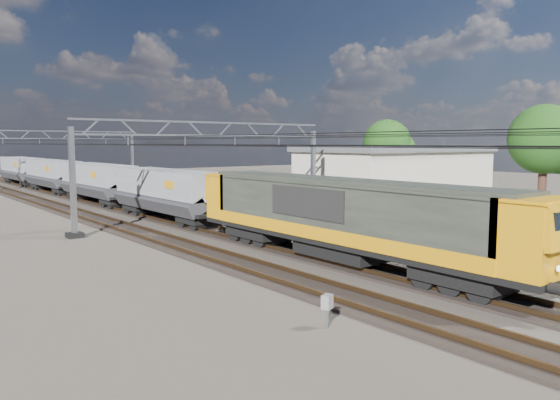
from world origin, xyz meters
TOP-DOWN VIEW (x-y plane):
  - ground at (0.00, 0.00)m, footprint 160.00×160.00m
  - track_outer_west at (-6.00, 0.00)m, footprint 2.60×140.00m
  - track_loco at (-2.00, 0.00)m, footprint 2.60×140.00m
  - track_inner_east at (2.00, 0.00)m, footprint 2.60×140.00m
  - track_outer_east at (6.00, 0.00)m, footprint 2.60×140.00m
  - catenary_gantry_mid at (0.00, 4.00)m, footprint 19.90×0.90m
  - catenary_gantry_far at (0.00, 40.00)m, footprint 19.90×0.90m
  - overhead_wires at (0.00, 8.00)m, footprint 12.03×140.00m
  - locomotive at (-2.00, -10.99)m, footprint 2.76×21.10m
  - hopper_wagon_lead at (-2.00, 6.70)m, footprint 3.38×13.00m
  - hopper_wagon_mid at (-2.00, 20.90)m, footprint 3.38×13.00m
  - hopper_wagon_third at (-2.00, 35.10)m, footprint 3.38×13.00m
  - hopper_wagon_fourth at (-2.00, 49.30)m, footprint 3.38×13.00m
  - trackside_cabinet at (-8.60, -17.08)m, footprint 0.42×0.37m
  - industrial_shed at (22.00, 6.00)m, footprint 18.60×10.60m
  - tree_near at (27.32, -6.21)m, footprint 6.31×5.97m
  - tree_far at (30.32, 13.79)m, footprint 6.00×5.60m

SIDE VIEW (x-z plane):
  - ground at x=0.00m, z-range 0.00..0.00m
  - track_outer_west at x=-6.00m, z-range -0.08..0.22m
  - track_loco at x=-2.00m, z-range -0.08..0.22m
  - track_inner_east at x=2.00m, z-range -0.08..0.22m
  - track_outer_east at x=6.00m, z-range -0.08..0.22m
  - trackside_cabinet at x=-8.60m, z-range 0.26..1.31m
  - hopper_wagon_lead at x=-2.00m, z-range 0.60..3.86m
  - hopper_wagon_mid at x=-2.00m, z-range 0.60..3.86m
  - hopper_wagon_third at x=-2.00m, z-range 0.60..3.86m
  - hopper_wagon_fourth at x=-2.00m, z-range 0.60..3.86m
  - locomotive at x=-2.00m, z-range 0.52..4.14m
  - industrial_shed at x=22.00m, z-range 0.03..5.43m
  - catenary_gantry_mid at x=0.00m, z-range 0.35..7.46m
  - catenary_gantry_far at x=0.00m, z-range 0.35..7.46m
  - tree_far at x=30.32m, z-range 1.16..9.55m
  - tree_near at x=27.32m, z-range 1.24..10.19m
  - overhead_wires at x=0.00m, z-range 5.48..6.02m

